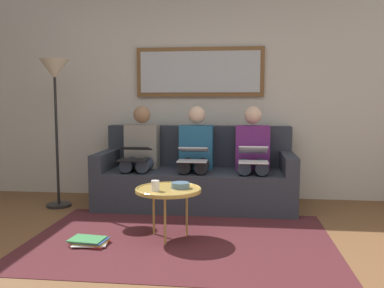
# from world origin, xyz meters

# --- Properties ---
(wall_rear) EXTENTS (6.00, 0.12, 2.60)m
(wall_rear) POSITION_xyz_m (0.00, -2.60, 1.30)
(wall_rear) COLOR beige
(wall_rear) RESTS_ON ground_plane
(area_rug) EXTENTS (2.60, 1.80, 0.01)m
(area_rug) POSITION_xyz_m (0.00, -0.85, 0.00)
(area_rug) COLOR #4C1E23
(area_rug) RESTS_ON ground_plane
(couch) EXTENTS (2.20, 0.90, 0.90)m
(couch) POSITION_xyz_m (0.00, -2.12, 0.31)
(couch) COLOR #2D333D
(couch) RESTS_ON ground_plane
(framed_mirror) EXTENTS (1.56, 0.05, 0.60)m
(framed_mirror) POSITION_xyz_m (0.00, -2.51, 1.55)
(framed_mirror) COLOR brown
(coffee_table) EXTENTS (0.57, 0.57, 0.45)m
(coffee_table) POSITION_xyz_m (0.11, -0.90, 0.42)
(coffee_table) COLOR tan
(coffee_table) RESTS_ON ground_plane
(cup) EXTENTS (0.07, 0.07, 0.09)m
(cup) POSITION_xyz_m (0.21, -0.81, 0.48)
(cup) COLOR silver
(cup) RESTS_ON coffee_table
(bowl) EXTENTS (0.16, 0.16, 0.05)m
(bowl) POSITION_xyz_m (0.01, -0.94, 0.46)
(bowl) COLOR slate
(bowl) RESTS_ON coffee_table
(person_left) EXTENTS (0.38, 0.58, 1.14)m
(person_left) POSITION_xyz_m (-0.64, -2.05, 0.61)
(person_left) COLOR #66236B
(person_left) RESTS_ON couch
(laptop_white) EXTENTS (0.31, 0.37, 0.17)m
(laptop_white) POSITION_xyz_m (-0.64, -1.82, 0.63)
(laptop_white) COLOR white
(person_middle) EXTENTS (0.38, 0.58, 1.14)m
(person_middle) POSITION_xyz_m (0.00, -2.05, 0.61)
(person_middle) COLOR #235B84
(person_middle) RESTS_ON couch
(laptop_silver) EXTENTS (0.31, 0.34, 0.15)m
(laptop_silver) POSITION_xyz_m (0.00, -1.80, 0.63)
(laptop_silver) COLOR silver
(person_right) EXTENTS (0.38, 0.58, 1.14)m
(person_right) POSITION_xyz_m (0.64, -2.05, 0.61)
(person_right) COLOR gray
(person_right) RESTS_ON couch
(laptop_black) EXTENTS (0.32, 0.34, 0.15)m
(laptop_black) POSITION_xyz_m (0.64, -1.80, 0.63)
(laptop_black) COLOR black
(magazine_stack) EXTENTS (0.33, 0.26, 0.05)m
(magazine_stack) POSITION_xyz_m (0.74, -0.65, 0.03)
(magazine_stack) COLOR red
(magazine_stack) RESTS_ON ground_plane
(standing_lamp) EXTENTS (0.32, 0.32, 1.66)m
(standing_lamp) POSITION_xyz_m (1.55, -1.85, 1.37)
(standing_lamp) COLOR black
(standing_lamp) RESTS_ON ground_plane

